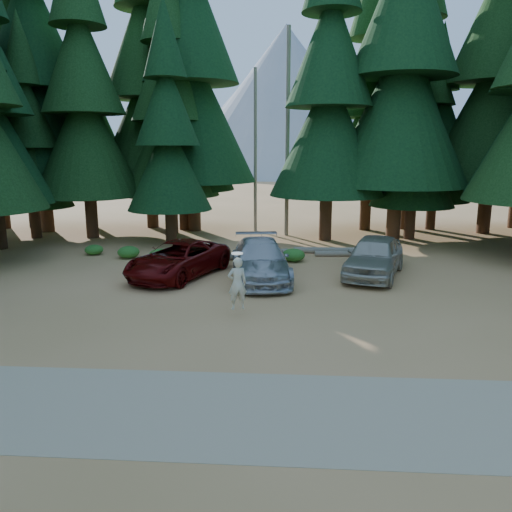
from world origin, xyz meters
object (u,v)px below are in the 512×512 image
(red_pickup, at_px, (178,259))
(frisbee_player, at_px, (237,283))
(silver_minivan_right, at_px, (374,256))
(silver_minivan_center, at_px, (260,260))
(log_mid, at_px, (349,254))
(log_right, at_px, (341,250))
(log_left, at_px, (246,255))

(red_pickup, height_order, frisbee_player, frisbee_player)
(red_pickup, distance_m, silver_minivan_right, 8.16)
(silver_minivan_center, height_order, log_mid, silver_minivan_center)
(frisbee_player, height_order, log_mid, frisbee_player)
(red_pickup, relative_size, silver_minivan_right, 1.06)
(silver_minivan_right, height_order, log_right, silver_minivan_right)
(frisbee_player, xyz_separation_m, log_mid, (4.58, 9.21, -0.94))
(silver_minivan_right, xyz_separation_m, log_left, (-5.64, 2.90, -0.69))
(silver_minivan_center, distance_m, log_mid, 6.22)
(silver_minivan_center, relative_size, log_mid, 1.62)
(silver_minivan_right, distance_m, log_mid, 3.90)
(frisbee_player, height_order, log_left, frisbee_player)
(frisbee_player, bearing_deg, silver_minivan_center, -114.96)
(frisbee_player, relative_size, log_mid, 0.54)
(red_pickup, relative_size, log_mid, 1.57)
(red_pickup, xyz_separation_m, log_left, (2.50, 3.52, -0.57))
(silver_minivan_right, bearing_deg, silver_minivan_center, -151.28)
(log_left, xyz_separation_m, log_mid, (5.04, 0.88, -0.02))
(silver_minivan_right, bearing_deg, log_mid, 117.66)
(log_left, relative_size, log_right, 0.93)
(silver_minivan_center, bearing_deg, log_mid, 40.71)
(log_left, bearing_deg, silver_minivan_center, -104.02)
(red_pickup, distance_m, log_right, 8.85)
(red_pickup, bearing_deg, log_left, 76.18)
(silver_minivan_right, relative_size, log_left, 1.10)
(red_pickup, xyz_separation_m, silver_minivan_center, (3.42, -0.21, 0.06))
(silver_minivan_right, bearing_deg, frisbee_player, -114.91)
(log_mid, relative_size, log_right, 0.69)
(silver_minivan_right, bearing_deg, red_pickup, -156.93)
(red_pickup, height_order, log_left, red_pickup)
(log_mid, distance_m, log_right, 0.73)
(red_pickup, relative_size, frisbee_player, 2.88)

